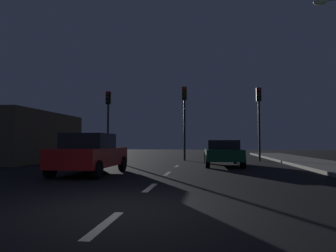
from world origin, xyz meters
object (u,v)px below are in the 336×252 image
at_px(traffic_signal_right, 259,109).
at_px(car_stopped_ahead, 222,152).
at_px(traffic_signal_left, 108,112).
at_px(car_adjacent_lane, 90,154).
at_px(traffic_signal_center, 184,109).

bearing_deg(traffic_signal_right, car_stopped_ahead, -121.35).
relative_size(traffic_signal_left, car_adjacent_lane, 1.18).
bearing_deg(traffic_signal_left, car_stopped_ahead, -29.32).
distance_m(traffic_signal_right, car_adjacent_lane, 12.68).
distance_m(traffic_signal_left, car_adjacent_lane, 10.12).
xyz_separation_m(traffic_signal_center, traffic_signal_right, (4.98, -0.00, -0.11)).
height_order(traffic_signal_center, car_adjacent_lane, traffic_signal_center).
xyz_separation_m(traffic_signal_left, traffic_signal_right, (10.42, 0.00, 0.03)).
bearing_deg(traffic_signal_right, car_adjacent_lane, -130.17).
xyz_separation_m(traffic_signal_right, car_stopped_ahead, (-2.66, -4.36, -2.72)).
bearing_deg(car_stopped_ahead, traffic_signal_center, 118.12).
bearing_deg(traffic_signal_center, traffic_signal_left, -180.00).
bearing_deg(traffic_signal_right, traffic_signal_center, 180.00).
xyz_separation_m(traffic_signal_left, traffic_signal_center, (5.43, 0.00, 0.14)).
xyz_separation_m(traffic_signal_left, car_adjacent_lane, (2.42, -9.47, -2.61)).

